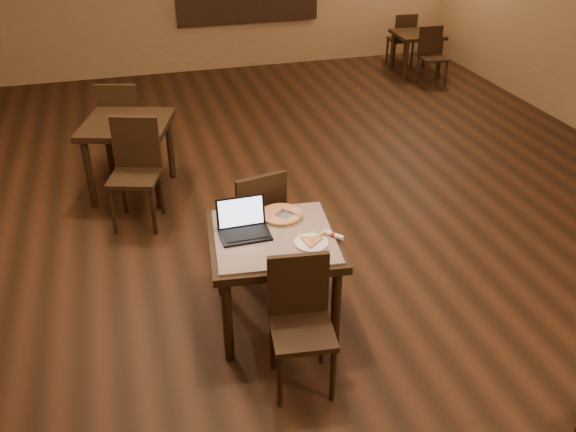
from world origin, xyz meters
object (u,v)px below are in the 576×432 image
object	(u,v)px
chair_main_far	(257,218)
other_table_a	(417,40)
laptop	(243,224)
chair_main_near	(300,315)
other_table_b	(128,134)
pizza_pan	(281,216)
other_table_a_chair_far	(403,37)
other_table_b_chair_far	(123,121)
tiled_table	(274,247)
other_table_a_chair_near	(432,53)
other_table_b_chair_near	(136,165)

from	to	relation	value
chair_main_far	other_table_a	distance (m)	6.04
laptop	chair_main_far	bearing A→B (deg)	66.60
chair_main_near	other_table_a	bearing A→B (deg)	64.80
chair_main_near	other_table_b	world-z (taller)	chair_main_near
chair_main_far	other_table_b	xyz separation A→B (m)	(-0.91, 1.81, 0.10)
pizza_pan	other_table_a_chair_far	size ratio (longest dim) A/B	0.41
other_table_b_chair_far	other_table_b	bearing A→B (deg)	110.38
other_table_b_chair_far	tiled_table	bearing A→B (deg)	124.66
laptop	other_table_a_chair_far	world-z (taller)	laptop
other_table_a_chair_near	other_table_a_chair_far	distance (m)	1.01
other_table_a	other_table_b_chair_far	xyz separation A→B (m)	(-4.71, -2.30, 0.02)
chair_main_far	other_table_b_chair_far	size ratio (longest dim) A/B	0.96
pizza_pan	other_table_a_chair_far	bearing A→B (deg)	56.79
tiled_table	other_table_a_chair_near	size ratio (longest dim) A/B	1.18
other_table_a_chair_near	other_table_b_chair_near	bearing A→B (deg)	-144.45
other_table_a_chair_far	laptop	bearing A→B (deg)	58.00
pizza_pan	other_table_b	distance (m)	2.42
other_table_b_chair_far	chair_main_near	bearing A→B (deg)	122.07
chair_main_far	other_table_a_chair_far	xyz separation A→B (m)	(3.77, 5.22, -0.06)
pizza_pan	other_table_b_chair_far	xyz separation A→B (m)	(-1.04, 2.79, -0.19)
tiled_table	other_table_b_chair_near	bearing A→B (deg)	122.07
other_table_a	other_table_b_chair_near	world-z (taller)	other_table_b_chair_near
tiled_table	other_table_a	bearing A→B (deg)	61.35
other_table_a	other_table_a_chair_far	world-z (taller)	other_table_a_chair_far
other_table_a_chair_near	other_table_b	world-z (taller)	other_table_a_chair_near
chair_main_far	pizza_pan	distance (m)	0.44
tiled_table	other_table_a	size ratio (longest dim) A/B	1.36
pizza_pan	other_table_b_chair_far	distance (m)	2.98
chair_main_far	pizza_pan	xyz separation A→B (m)	(0.10, -0.38, 0.21)
chair_main_far	pizza_pan	size ratio (longest dim) A/B	2.76
chair_main_far	tiled_table	bearing A→B (deg)	77.30
tiled_table	laptop	size ratio (longest dim) A/B	2.88
tiled_table	other_table_a_chair_far	world-z (taller)	other_table_a_chair_far
chair_main_far	other_table_b_chair_near	bearing A→B (deg)	-65.15
chair_main_near	other_table_a_chair_near	distance (m)	6.63
chair_main_near	other_table_b	distance (m)	3.18
laptop	pizza_pan	bearing A→B (deg)	22.32
chair_main_near	other_table_a	size ratio (longest dim) A/B	1.24
chair_main_far	other_table_b_chair_far	distance (m)	2.59
other_table_a_chair_far	other_table_b_chair_near	size ratio (longest dim) A/B	0.85
chair_main_near	other_table_b_chair_far	world-z (taller)	other_table_b_chair_far
laptop	other_table_a_chair_near	distance (m)	6.19
tiled_table	other_table_a_chair_near	bearing A→B (deg)	58.59
tiled_table	chair_main_near	xyz separation A→B (m)	(0.01, -0.62, -0.14)
tiled_table	other_table_a_chair_near	world-z (taller)	other_table_a_chair_near
laptop	other_table_a_chair_far	size ratio (longest dim) A/B	0.41
tiled_table	other_table_b	xyz separation A→B (m)	(-0.89, 2.43, -0.00)
laptop	other_table_a_chair_near	size ratio (longest dim) A/B	0.41
other_table_b	other_table_a_chair_near	bearing A→B (deg)	44.84
other_table_b_chair_near	tiled_table	bearing A→B (deg)	-46.92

